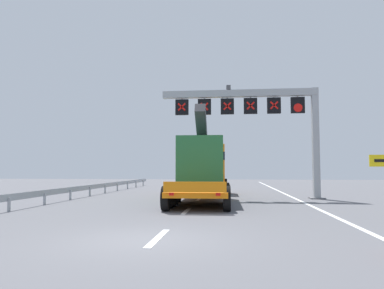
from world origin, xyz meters
name	(u,v)px	position (x,y,z in m)	size (l,w,h in m)	color
ground	(146,240)	(0.00, 0.00, 0.00)	(112.00, 112.00, 0.00)	#5B5B60
lane_markings	(209,190)	(0.25, 22.47, 0.01)	(0.20, 59.53, 0.01)	silver
edge_line_right	(301,201)	(6.20, 12.00, 0.01)	(0.20, 63.00, 0.01)	silver
overhead_lane_gantry	(259,111)	(4.03, 14.00, 5.58)	(10.19, 0.90, 7.27)	#9EA0A5
heavy_haul_truck_orange	(205,167)	(0.53, 13.97, 1.99)	(3.24, 14.10, 5.30)	orange
guardrail_left	(89,188)	(-7.48, 14.72, 0.56)	(0.13, 33.44, 0.76)	#999EA3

